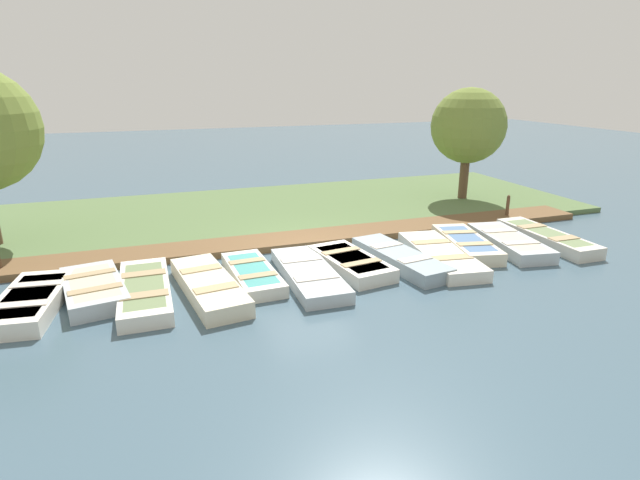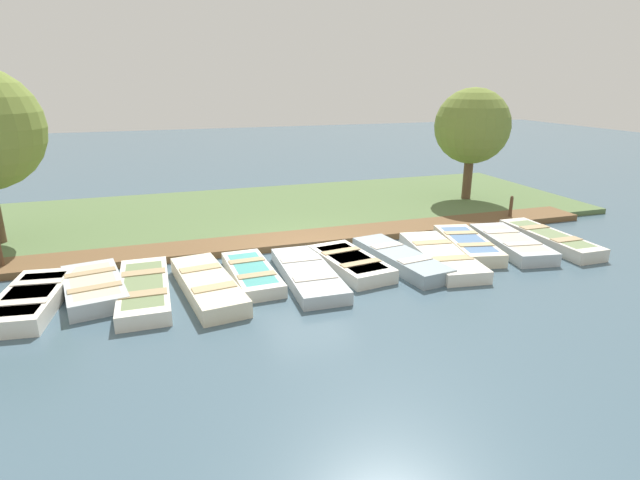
{
  "view_description": "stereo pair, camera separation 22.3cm",
  "coord_description": "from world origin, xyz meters",
  "px_view_note": "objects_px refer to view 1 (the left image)",
  "views": [
    {
      "loc": [
        12.85,
        -4.13,
        4.84
      ],
      "look_at": [
        0.63,
        0.12,
        0.65
      ],
      "focal_mm": 28.0,
      "sensor_mm": 36.0,
      "label": 1
    },
    {
      "loc": [
        12.92,
        -3.92,
        4.84
      ],
      "look_at": [
        0.63,
        0.12,
        0.65
      ],
      "focal_mm": 28.0,
      "sensor_mm": 36.0,
      "label": 2
    }
  ],
  "objects_px": {
    "rowboat_11": "(546,237)",
    "park_tree_left": "(468,126)",
    "rowboat_4": "(252,274)",
    "rowboat_5": "(309,274)",
    "rowboat_9": "(466,244)",
    "rowboat_8": "(440,255)",
    "rowboat_7": "(400,258)",
    "rowboat_2": "(145,290)",
    "rowboat_1": "(94,289)",
    "rowboat_6": "(351,263)",
    "rowboat_0": "(30,302)",
    "rowboat_3": "(209,286)",
    "rowboat_10": "(509,242)",
    "mooring_post_far": "(507,208)"
  },
  "relations": [
    {
      "from": "rowboat_1",
      "to": "mooring_post_far",
      "type": "height_order",
      "value": "mooring_post_far"
    },
    {
      "from": "mooring_post_far",
      "to": "rowboat_9",
      "type": "bearing_deg",
      "value": -55.39
    },
    {
      "from": "rowboat_2",
      "to": "rowboat_8",
      "type": "height_order",
      "value": "rowboat_2"
    },
    {
      "from": "rowboat_2",
      "to": "park_tree_left",
      "type": "relative_size",
      "value": 0.76
    },
    {
      "from": "rowboat_2",
      "to": "rowboat_10",
      "type": "bearing_deg",
      "value": 91.01
    },
    {
      "from": "rowboat_10",
      "to": "rowboat_11",
      "type": "height_order",
      "value": "rowboat_11"
    },
    {
      "from": "rowboat_1",
      "to": "rowboat_3",
      "type": "xyz_separation_m",
      "value": [
        0.7,
        2.55,
        0.0
      ]
    },
    {
      "from": "mooring_post_far",
      "to": "rowboat_0",
      "type": "bearing_deg",
      "value": -79.98
    },
    {
      "from": "rowboat_3",
      "to": "rowboat_11",
      "type": "bearing_deg",
      "value": 84.14
    },
    {
      "from": "rowboat_6",
      "to": "mooring_post_far",
      "type": "xyz_separation_m",
      "value": [
        -2.6,
        7.11,
        0.29
      ]
    },
    {
      "from": "rowboat_4",
      "to": "park_tree_left",
      "type": "relative_size",
      "value": 0.63
    },
    {
      "from": "rowboat_0",
      "to": "rowboat_11",
      "type": "relative_size",
      "value": 0.86
    },
    {
      "from": "rowboat_11",
      "to": "mooring_post_far",
      "type": "distance_m",
      "value": 2.64
    },
    {
      "from": "rowboat_5",
      "to": "park_tree_left",
      "type": "distance_m",
      "value": 10.76
    },
    {
      "from": "rowboat_1",
      "to": "rowboat_6",
      "type": "xyz_separation_m",
      "value": [
        0.34,
        6.31,
        -0.01
      ]
    },
    {
      "from": "rowboat_2",
      "to": "rowboat_4",
      "type": "xyz_separation_m",
      "value": [
        -0.25,
        2.57,
        -0.02
      ]
    },
    {
      "from": "rowboat_2",
      "to": "rowboat_3",
      "type": "distance_m",
      "value": 1.45
    },
    {
      "from": "rowboat_4",
      "to": "rowboat_7",
      "type": "relative_size",
      "value": 0.82
    },
    {
      "from": "rowboat_10",
      "to": "mooring_post_far",
      "type": "distance_m",
      "value": 3.22
    },
    {
      "from": "rowboat_6",
      "to": "rowboat_7",
      "type": "xyz_separation_m",
      "value": [
        0.14,
        1.39,
        0.01
      ]
    },
    {
      "from": "rowboat_4",
      "to": "rowboat_10",
      "type": "height_order",
      "value": "rowboat_10"
    },
    {
      "from": "rowboat_0",
      "to": "rowboat_5",
      "type": "bearing_deg",
      "value": 93.65
    },
    {
      "from": "rowboat_1",
      "to": "rowboat_10",
      "type": "height_order",
      "value": "rowboat_1"
    },
    {
      "from": "rowboat_7",
      "to": "mooring_post_far",
      "type": "relative_size",
      "value": 3.75
    },
    {
      "from": "rowboat_2",
      "to": "rowboat_10",
      "type": "xyz_separation_m",
      "value": [
        -0.17,
        10.34,
        0.01
      ]
    },
    {
      "from": "rowboat_11",
      "to": "park_tree_left",
      "type": "distance_m",
      "value": 6.25
    },
    {
      "from": "rowboat_0",
      "to": "rowboat_4",
      "type": "height_order",
      "value": "rowboat_0"
    },
    {
      "from": "rowboat_8",
      "to": "rowboat_7",
      "type": "bearing_deg",
      "value": -86.33
    },
    {
      "from": "rowboat_4",
      "to": "park_tree_left",
      "type": "xyz_separation_m",
      "value": [
        -5.41,
        9.87,
        2.9
      ]
    },
    {
      "from": "park_tree_left",
      "to": "rowboat_9",
      "type": "bearing_deg",
      "value": -33.33
    },
    {
      "from": "rowboat_6",
      "to": "mooring_post_far",
      "type": "relative_size",
      "value": 3.1
    },
    {
      "from": "rowboat_0",
      "to": "rowboat_4",
      "type": "bearing_deg",
      "value": 98.29
    },
    {
      "from": "rowboat_6",
      "to": "rowboat_0",
      "type": "bearing_deg",
      "value": -98.37
    },
    {
      "from": "rowboat_8",
      "to": "mooring_post_far",
      "type": "xyz_separation_m",
      "value": [
        -2.82,
        4.5,
        0.3
      ]
    },
    {
      "from": "rowboat_11",
      "to": "park_tree_left",
      "type": "height_order",
      "value": "park_tree_left"
    },
    {
      "from": "rowboat_1",
      "to": "rowboat_5",
      "type": "xyz_separation_m",
      "value": [
        0.68,
        5.03,
        -0.03
      ]
    },
    {
      "from": "rowboat_1",
      "to": "rowboat_3",
      "type": "distance_m",
      "value": 2.64
    },
    {
      "from": "rowboat_7",
      "to": "rowboat_10",
      "type": "bearing_deg",
      "value": 84.66
    },
    {
      "from": "rowboat_4",
      "to": "rowboat_10",
      "type": "bearing_deg",
      "value": 86.76
    },
    {
      "from": "rowboat_4",
      "to": "rowboat_11",
      "type": "distance_m",
      "value": 9.15
    },
    {
      "from": "rowboat_5",
      "to": "rowboat_8",
      "type": "bearing_deg",
      "value": 93.03
    },
    {
      "from": "rowboat_5",
      "to": "rowboat_9",
      "type": "height_order",
      "value": "rowboat_9"
    },
    {
      "from": "rowboat_2",
      "to": "rowboat_6",
      "type": "height_order",
      "value": "rowboat_6"
    },
    {
      "from": "rowboat_1",
      "to": "rowboat_11",
      "type": "height_order",
      "value": "rowboat_1"
    },
    {
      "from": "rowboat_4",
      "to": "rowboat_5",
      "type": "xyz_separation_m",
      "value": [
        0.48,
        1.33,
        0.0
      ]
    },
    {
      "from": "rowboat_3",
      "to": "rowboat_10",
      "type": "bearing_deg",
      "value": 84.61
    },
    {
      "from": "rowboat_7",
      "to": "rowboat_8",
      "type": "relative_size",
      "value": 0.95
    },
    {
      "from": "rowboat_0",
      "to": "rowboat_10",
      "type": "relative_size",
      "value": 0.91
    },
    {
      "from": "rowboat_9",
      "to": "rowboat_10",
      "type": "xyz_separation_m",
      "value": [
        0.29,
        1.31,
        -0.0
      ]
    },
    {
      "from": "rowboat_1",
      "to": "rowboat_5",
      "type": "height_order",
      "value": "rowboat_1"
    }
  ]
}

